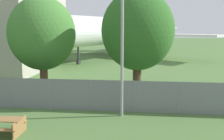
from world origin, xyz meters
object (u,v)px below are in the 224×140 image
at_px(airplane, 119,31).
at_px(tree_behind_benches, 42,34).
at_px(tree_left_of_cabin, 138,31).
at_px(picnic_bench_open_grass, 5,125).

relative_size(airplane, tree_behind_benches, 5.40).
height_order(airplane, tree_left_of_cabin, airplane).
height_order(airplane, tree_behind_benches, airplane).
distance_m(picnic_bench_open_grass, tree_left_of_cabin, 10.19).
distance_m(picnic_bench_open_grass, tree_behind_benches, 8.30).
distance_m(tree_left_of_cabin, tree_behind_benches, 6.82).
bearing_deg(tree_behind_benches, tree_left_of_cabin, -1.31).
bearing_deg(tree_left_of_cabin, picnic_bench_open_grass, -130.35).
bearing_deg(tree_behind_benches, picnic_bench_open_grass, -83.51).
xyz_separation_m(airplane, picnic_bench_open_grass, (-2.49, -32.92, -3.88)).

